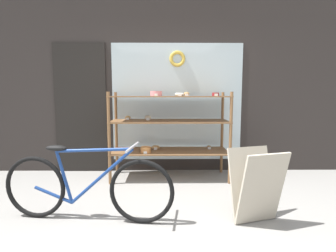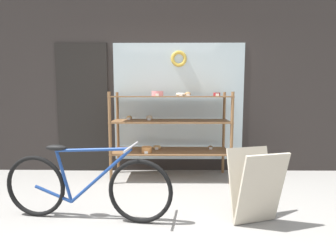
% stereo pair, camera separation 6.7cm
% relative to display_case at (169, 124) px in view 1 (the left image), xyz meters
% --- Properties ---
extents(ground_plane, '(30.00, 30.00, 0.00)m').
position_rel_display_case_xyz_m(ground_plane, '(-0.06, -1.89, -0.83)').
color(ground_plane, gray).
extents(storefront_facade, '(6.23, 0.13, 3.18)m').
position_rel_display_case_xyz_m(storefront_facade, '(-0.09, 0.43, 0.73)').
color(storefront_facade, '#2D2826').
rests_on(storefront_facade, ground_plane).
extents(display_case, '(1.76, 0.60, 1.33)m').
position_rel_display_case_xyz_m(display_case, '(0.00, 0.00, 0.00)').
color(display_case, brown).
rests_on(display_case, ground_plane).
extents(bicycle, '(1.76, 0.46, 0.78)m').
position_rel_display_case_xyz_m(bicycle, '(-0.85, -1.38, -0.48)').
color(bicycle, black).
rests_on(bicycle, ground_plane).
extents(sandwich_board, '(0.55, 0.49, 0.73)m').
position_rel_display_case_xyz_m(sandwich_board, '(0.85, -1.43, -0.46)').
color(sandwich_board, '#B2A893').
rests_on(sandwich_board, ground_plane).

